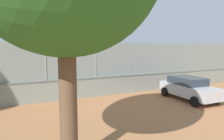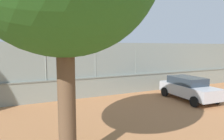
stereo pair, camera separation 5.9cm
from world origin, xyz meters
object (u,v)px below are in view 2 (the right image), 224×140
at_px(sports_ball, 73,65).
at_px(parked_car_silver, 188,88).
at_px(player_baseline_waiting, 75,69).
at_px(player_near_wall_returning, 150,75).

xyz_separation_m(sports_ball, parked_car_silver, (-4.87, 11.27, -0.80)).
bearing_deg(player_baseline_waiting, sports_ball, 65.58).
distance_m(player_baseline_waiting, sports_ball, 1.58).
distance_m(player_baseline_waiting, parked_car_silver, 13.31).
height_order(player_baseline_waiting, parked_car_silver, player_baseline_waiting).
relative_size(player_near_wall_returning, sports_ball, 7.03).
xyz_separation_m(player_near_wall_returning, sports_ball, (5.92, -5.57, 0.72)).
height_order(player_near_wall_returning, parked_car_silver, parked_car_silver).
bearing_deg(player_near_wall_returning, parked_car_silver, 79.60).
relative_size(player_baseline_waiting, player_near_wall_returning, 1.17).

